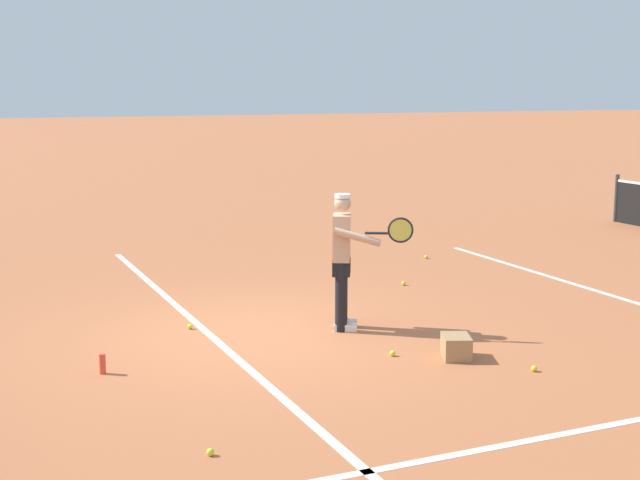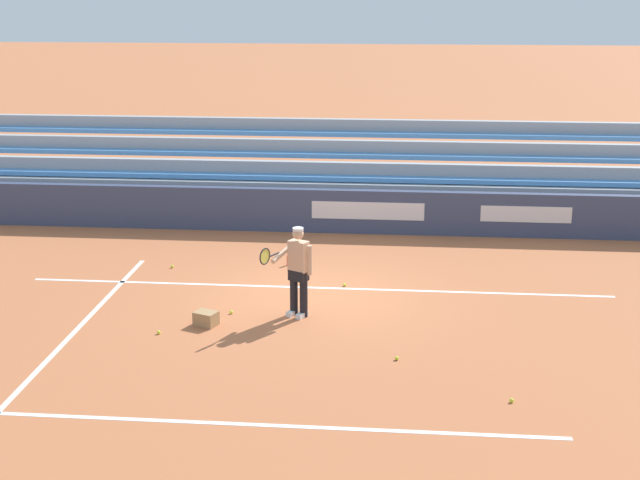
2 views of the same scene
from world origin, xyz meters
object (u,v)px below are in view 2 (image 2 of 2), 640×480
(tennis_ball_midcourt, at_px, (231,312))
(tennis_player, at_px, (297,271))
(ball_box_cardboard, at_px, (206,318))
(tennis_ball_near_player, at_px, (172,266))
(tennis_ball_far_right, at_px, (345,285))
(tennis_ball_by_box, at_px, (159,332))
(tennis_ball_toward_net, at_px, (397,358))
(tennis_ball_far_left, at_px, (512,400))
(water_bottle, at_px, (288,260))

(tennis_ball_midcourt, bearing_deg, tennis_player, -179.02)
(ball_box_cardboard, relative_size, tennis_ball_near_player, 6.06)
(tennis_ball_far_right, bearing_deg, tennis_ball_by_box, 43.06)
(ball_box_cardboard, distance_m, tennis_ball_by_box, 0.91)
(tennis_player, relative_size, tennis_ball_far_right, 25.98)
(ball_box_cardboard, bearing_deg, tennis_player, -158.29)
(tennis_ball_toward_net, xyz_separation_m, tennis_ball_near_player, (4.98, -4.59, 0.00))
(tennis_ball_by_box, bearing_deg, tennis_ball_far_left, 160.04)
(tennis_player, distance_m, ball_box_cardboard, 1.90)
(ball_box_cardboard, xyz_separation_m, tennis_ball_far_right, (-2.38, -2.42, -0.10))
(water_bottle, bearing_deg, ball_box_cardboard, 74.55)
(tennis_ball_far_right, bearing_deg, tennis_ball_toward_net, 106.80)
(tennis_ball_far_right, xyz_separation_m, tennis_ball_by_box, (3.14, 2.93, 0.00))
(tennis_ball_far_right, distance_m, tennis_ball_midcourt, 2.72)
(tennis_player, relative_size, ball_box_cardboard, 4.29)
(tennis_ball_far_right, xyz_separation_m, tennis_ball_near_player, (3.87, -0.90, 0.00))
(tennis_ball_far_left, bearing_deg, tennis_ball_midcourt, -34.11)
(tennis_player, bearing_deg, ball_box_cardboard, 21.71)
(tennis_ball_midcourt, distance_m, tennis_ball_far_left, 5.89)
(tennis_player, bearing_deg, tennis_ball_far_right, -113.37)
(tennis_ball_far_left, relative_size, water_bottle, 0.30)
(tennis_ball_toward_net, height_order, tennis_ball_by_box, same)
(tennis_player, distance_m, tennis_ball_toward_net, 2.81)
(tennis_ball_far_left, bearing_deg, tennis_ball_far_right, -60.91)
(tennis_ball_toward_net, bearing_deg, tennis_ball_near_player, -42.64)
(tennis_ball_near_player, bearing_deg, tennis_ball_far_right, 166.88)
(ball_box_cardboard, xyz_separation_m, water_bottle, (-1.04, -3.75, -0.02))
(tennis_ball_far_right, relative_size, tennis_ball_midcourt, 1.00)
(tennis_ball_midcourt, relative_size, water_bottle, 0.30)
(tennis_player, height_order, tennis_ball_far_left, tennis_player)
(ball_box_cardboard, distance_m, tennis_ball_midcourt, 0.72)
(ball_box_cardboard, xyz_separation_m, tennis_ball_toward_net, (-3.50, 1.27, -0.10))
(ball_box_cardboard, relative_size, tennis_ball_toward_net, 6.06)
(tennis_ball_midcourt, height_order, tennis_ball_toward_net, same)
(ball_box_cardboard, relative_size, tennis_ball_far_left, 6.06)
(tennis_player, height_order, tennis_ball_far_right, tennis_player)
(ball_box_cardboard, bearing_deg, tennis_ball_midcourt, -119.27)
(tennis_ball_far_right, relative_size, tennis_ball_by_box, 1.00)
(tennis_ball_far_right, height_order, water_bottle, water_bottle)
(tennis_player, xyz_separation_m, water_bottle, (0.58, -3.11, -0.78))
(tennis_player, height_order, tennis_ball_by_box, tennis_player)
(tennis_ball_near_player, relative_size, tennis_ball_far_left, 1.00)
(tennis_ball_by_box, height_order, tennis_ball_far_left, same)
(tennis_ball_midcourt, xyz_separation_m, tennis_ball_near_player, (1.84, -2.70, 0.00))
(tennis_player, xyz_separation_m, tennis_ball_far_right, (-0.77, -1.78, -0.86))
(tennis_player, xyz_separation_m, tennis_ball_midcourt, (1.27, 0.02, -0.86))
(tennis_ball_by_box, bearing_deg, ball_box_cardboard, -145.87)
(tennis_ball_by_box, relative_size, tennis_ball_near_player, 1.00)
(tennis_ball_midcourt, distance_m, tennis_ball_near_player, 3.27)
(tennis_player, bearing_deg, water_bottle, -79.45)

